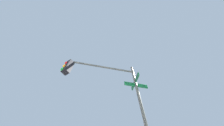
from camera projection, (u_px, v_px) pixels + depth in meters
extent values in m
cylinder|color=#474C47|center=(145.00, 119.00, 3.68)|extent=(0.12, 0.12, 5.89)
cylinder|color=#474C47|center=(103.00, 67.00, 5.61)|extent=(2.36, 2.28, 0.09)
cube|color=black|center=(68.00, 67.00, 5.06)|extent=(0.28, 0.28, 0.80)
sphere|color=red|center=(67.00, 63.00, 5.25)|extent=(0.18, 0.18, 0.18)
sphere|color=orange|center=(65.00, 66.00, 5.04)|extent=(0.18, 0.18, 0.18)
sphere|color=green|center=(63.00, 70.00, 4.83)|extent=(0.18, 0.18, 0.18)
cube|color=#0F5128|center=(136.00, 85.00, 5.00)|extent=(0.82, 0.79, 0.20)
cube|color=#0F5128|center=(135.00, 82.00, 5.19)|extent=(0.72, 0.75, 0.20)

